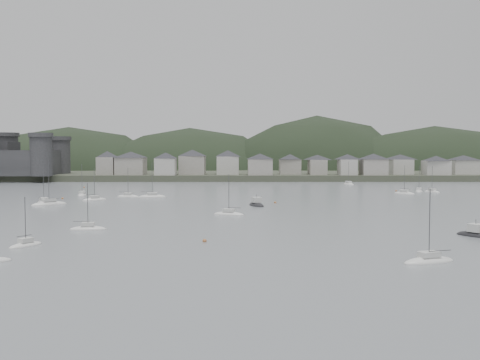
{
  "coord_description": "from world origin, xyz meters",
  "views": [
    {
      "loc": [
        -0.39,
        -94.3,
        15.04
      ],
      "look_at": [
        0.0,
        75.0,
        6.0
      ],
      "focal_mm": 42.04,
      "sensor_mm": 36.0,
      "label": 1
    }
  ],
  "objects": [
    {
      "name": "forested_ridge",
      "position": [
        4.83,
        269.4,
        -11.28
      ],
      "size": [
        851.55,
        103.94,
        102.57
      ],
      "color": "black",
      "rests_on": "ground"
    },
    {
      "name": "waterfront_town",
      "position": [
        50.59,
        183.34,
        8.66
      ],
      "size": [
        451.48,
        28.46,
        12.92
      ],
      "color": "gray",
      "rests_on": "far_shore_land"
    },
    {
      "name": "motor_launch_far",
      "position": [
        4.4,
        56.79,
        0.29
      ],
      "size": [
        5.38,
        8.79,
        3.97
      ],
      "rotation": [
        0.0,
        0.0,
        3.45
      ],
      "color": "black",
      "rests_on": "ground"
    },
    {
      "name": "motor_launch_near",
      "position": [
        40.94,
        2.77,
        0.3
      ],
      "size": [
        6.32,
        7.48,
        3.75
      ],
      "rotation": [
        0.0,
        0.0,
        0.61
      ],
      "color": "black",
      "rests_on": "ground"
    },
    {
      "name": "far_shore_land",
      "position": [
        0.0,
        295.0,
        1.5
      ],
      "size": [
        900.0,
        250.0,
        3.0
      ],
      "primitive_type": "cube",
      "color": "#383D2D",
      "rests_on": "ground"
    },
    {
      "name": "ground",
      "position": [
        0.0,
        0.0,
        0.0
      ],
      "size": [
        900.0,
        900.0,
        0.0
      ],
      "primitive_type": "plane",
      "color": "slate",
      "rests_on": "ground"
    },
    {
      "name": "mooring_buoys",
      "position": [
        -0.86,
        57.91,
        0.15
      ],
      "size": [
        154.61,
        146.68,
        0.7
      ],
      "color": "#AE693A",
      "rests_on": "ground"
    },
    {
      "name": "sailboat_lead",
      "position": [
        47.56,
        150.0,
        0.18
      ],
      "size": [
        4.87,
        8.3,
        10.83
      ],
      "rotation": [
        0.0,
        0.0,
        3.46
      ],
      "color": "white",
      "rests_on": "ground"
    },
    {
      "name": "moored_fleet",
      "position": [
        4.04,
        54.19,
        0.18
      ],
      "size": [
        266.95,
        155.54,
        13.45
      ],
      "color": "white",
      "rests_on": "ground"
    }
  ]
}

